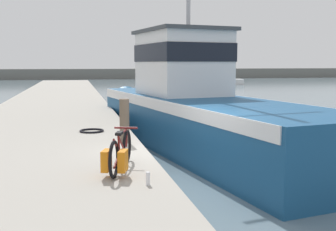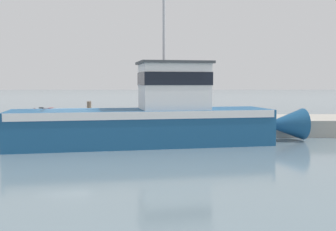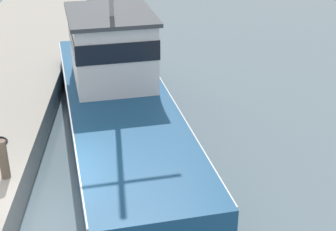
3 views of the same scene
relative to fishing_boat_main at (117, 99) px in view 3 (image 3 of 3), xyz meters
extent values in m
plane|color=slate|center=(-1.58, -4.67, -1.38)|extent=(320.00, 320.00, 0.00)
cube|color=navy|center=(0.13, -0.72, -0.53)|extent=(5.17, 12.63, 1.71)
cone|color=navy|center=(-1.15, 6.42, -0.53)|extent=(1.98, 2.46, 1.62)
cube|color=white|center=(0.13, -0.72, 0.15)|extent=(5.19, 12.40, 0.34)
cube|color=white|center=(-0.14, 0.80, 1.40)|extent=(2.96, 3.50, 2.16)
cube|color=black|center=(-0.14, 0.80, 1.78)|extent=(3.02, 3.57, 0.60)
cube|color=#3D4247|center=(-0.14, 0.80, 2.54)|extent=(3.19, 3.78, 0.12)
cylinder|color=brown|center=(-2.72, -3.69, 0.06)|extent=(0.23, 0.23, 1.05)
camera|label=1|loc=(-3.87, -13.61, 1.42)|focal=45.00mm
camera|label=2|loc=(20.08, 0.10, 1.59)|focal=45.00mm
camera|label=3|loc=(0.78, -15.01, 6.69)|focal=55.00mm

